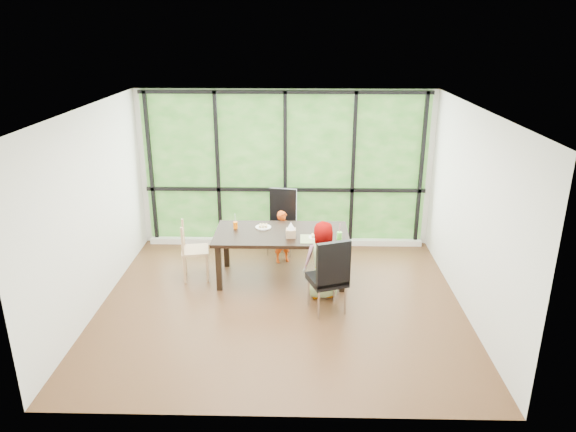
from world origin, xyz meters
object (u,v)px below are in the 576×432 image
(green_cup, at_px, (339,236))
(chair_interior_leather, at_px, (327,274))
(plate_near, at_px, (316,237))
(tissue_box, at_px, (291,233))
(dining_table, at_px, (282,255))
(chair_window_leather, at_px, (281,222))
(orange_cup, at_px, (235,225))
(child_toddler, at_px, (283,237))
(chair_end_beech, at_px, (195,250))
(plate_far, at_px, (263,227))
(child_older, at_px, (322,260))

(green_cup, bearing_deg, chair_interior_leather, -105.95)
(chair_interior_leather, xyz_separation_m, plate_near, (-0.14, 0.77, 0.22))
(green_cup, bearing_deg, tissue_box, 172.76)
(tissue_box, bearing_deg, plate_near, -3.17)
(dining_table, xyz_separation_m, chair_window_leather, (-0.05, 0.99, 0.17))
(plate_near, height_order, green_cup, green_cup)
(chair_interior_leather, height_order, orange_cup, chair_interior_leather)
(child_toddler, bearing_deg, chair_end_beech, -177.31)
(dining_table, bearing_deg, plate_near, -20.94)
(chair_end_beech, xyz_separation_m, plate_near, (1.82, -0.19, 0.31))
(plate_far, bearing_deg, chair_end_beech, -168.86)
(dining_table, height_order, green_cup, green_cup)
(dining_table, distance_m, chair_window_leather, 1.00)
(plate_near, xyz_separation_m, orange_cup, (-1.21, 0.35, 0.05))
(chair_window_leather, height_order, orange_cup, chair_window_leather)
(chair_window_leather, bearing_deg, green_cup, -44.54)
(plate_far, distance_m, tissue_box, 0.57)
(chair_interior_leather, relative_size, plate_near, 5.16)
(tissue_box, bearing_deg, child_toddler, 100.43)
(dining_table, xyz_separation_m, plate_far, (-0.29, 0.20, 0.38))
(chair_window_leather, height_order, plate_far, chair_window_leather)
(dining_table, height_order, plate_near, plate_near)
(chair_window_leather, relative_size, tissue_box, 7.51)
(plate_near, xyz_separation_m, green_cup, (0.34, -0.07, 0.05))
(plate_far, height_order, plate_near, plate_far)
(plate_far, xyz_separation_m, green_cup, (1.13, -0.46, 0.05))
(child_toddler, height_order, green_cup, child_toddler)
(orange_cup, distance_m, tissue_box, 0.91)
(chair_window_leather, xyz_separation_m, green_cup, (0.89, -1.25, 0.27))
(chair_window_leather, xyz_separation_m, orange_cup, (-0.66, -0.83, 0.26))
(plate_near, bearing_deg, tissue_box, 176.83)
(child_older, xyz_separation_m, orange_cup, (-1.30, 0.72, 0.24))
(chair_window_leather, height_order, tissue_box, chair_window_leather)
(child_toddler, relative_size, child_older, 0.77)
(chair_end_beech, height_order, green_cup, chair_end_beech)
(plate_far, distance_m, green_cup, 1.22)
(chair_window_leather, relative_size, green_cup, 9.00)
(plate_near, relative_size, orange_cup, 1.99)
(child_toddler, distance_m, plate_near, 1.00)
(chair_window_leather, xyz_separation_m, chair_end_beech, (-1.27, -0.99, -0.09))
(chair_window_leather, xyz_separation_m, plate_far, (-0.24, -0.79, 0.22))
(green_cup, relative_size, tissue_box, 0.84)
(chair_window_leather, xyz_separation_m, plate_near, (0.55, -1.18, 0.22))
(dining_table, xyz_separation_m, chair_interior_leather, (0.64, -0.96, 0.17))
(chair_window_leather, height_order, plate_near, chair_window_leather)
(chair_end_beech, xyz_separation_m, child_toddler, (1.32, 0.61, -0.01))
(chair_interior_leather, relative_size, plate_far, 4.50)
(chair_window_leather, xyz_separation_m, tissue_box, (0.19, -1.16, 0.27))
(chair_window_leather, xyz_separation_m, child_older, (0.64, -1.55, 0.02))
(chair_end_beech, bearing_deg, child_toddler, -75.00)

